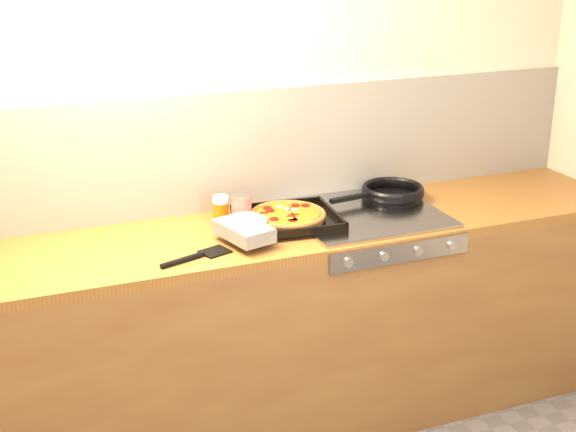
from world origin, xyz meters
name	(u,v)px	position (x,y,z in m)	size (l,w,h in m)	color
room_shell	(238,150)	(0.00, 1.39, 1.15)	(3.20, 3.20, 3.20)	white
counter_run	(264,331)	(0.00, 1.10, 0.45)	(3.20, 0.62, 0.90)	brown
stovetop	(365,214)	(0.45, 1.10, 0.91)	(0.60, 0.56, 0.02)	#96969B
pizza_on_tray	(275,219)	(0.05, 1.08, 0.94)	(0.53, 0.44, 0.07)	black
frying_pan	(392,192)	(0.64, 1.22, 0.94)	(0.47, 0.31, 0.04)	black
tomato_can	(242,209)	(-0.05, 1.20, 0.96)	(0.10, 0.10, 0.12)	#9D0C15
juice_glass	(221,209)	(-0.13, 1.24, 0.96)	(0.08, 0.08, 0.11)	#CD5C0C
wooden_spoon	(299,206)	(0.23, 1.28, 0.91)	(0.29, 0.11, 0.02)	#A07C43
black_spatula	(196,256)	(-0.32, 0.92, 0.91)	(0.28, 0.14, 0.02)	black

